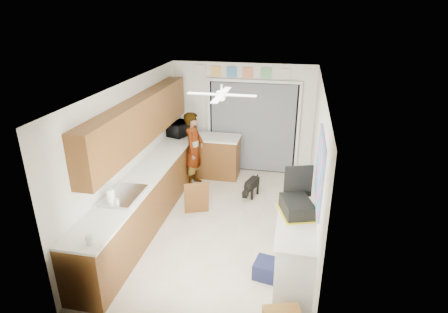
{
  "coord_description": "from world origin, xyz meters",
  "views": [
    {
      "loc": [
        1.24,
        -5.67,
        3.7
      ],
      "look_at": [
        0.0,
        0.4,
        1.15
      ],
      "focal_mm": 30.0,
      "sensor_mm": 36.0,
      "label": 1
    }
  ],
  "objects_px": {
    "paper_towel_roll": "(111,197)",
    "man": "(194,149)",
    "microwave": "(180,129)",
    "navy_crate": "(269,270)",
    "dog": "(252,187)",
    "suitcase": "(296,207)"
  },
  "relations": [
    {
      "from": "paper_towel_roll",
      "to": "man",
      "type": "relative_size",
      "value": 0.15
    },
    {
      "from": "suitcase",
      "to": "navy_crate",
      "type": "xyz_separation_m",
      "value": [
        -0.32,
        -0.28,
        -0.92
      ]
    },
    {
      "from": "microwave",
      "to": "man",
      "type": "relative_size",
      "value": 0.33
    },
    {
      "from": "microwave",
      "to": "paper_towel_roll",
      "type": "relative_size",
      "value": 2.17
    },
    {
      "from": "microwave",
      "to": "paper_towel_roll",
      "type": "bearing_deg",
      "value": -162.57
    },
    {
      "from": "suitcase",
      "to": "man",
      "type": "height_order",
      "value": "man"
    },
    {
      "from": "paper_towel_roll",
      "to": "microwave",
      "type": "bearing_deg",
      "value": 89.33
    },
    {
      "from": "microwave",
      "to": "paper_towel_roll",
      "type": "distance_m",
      "value": 3.19
    },
    {
      "from": "navy_crate",
      "to": "man",
      "type": "distance_m",
      "value": 3.36
    },
    {
      "from": "navy_crate",
      "to": "dog",
      "type": "distance_m",
      "value": 2.46
    },
    {
      "from": "paper_towel_roll",
      "to": "navy_crate",
      "type": "bearing_deg",
      "value": 0.12
    },
    {
      "from": "paper_towel_roll",
      "to": "navy_crate",
      "type": "distance_m",
      "value": 2.54
    },
    {
      "from": "suitcase",
      "to": "dog",
      "type": "bearing_deg",
      "value": 94.1
    },
    {
      "from": "microwave",
      "to": "man",
      "type": "xyz_separation_m",
      "value": [
        0.45,
        -0.47,
        -0.28
      ]
    },
    {
      "from": "microwave",
      "to": "paper_towel_roll",
      "type": "xyz_separation_m",
      "value": [
        -0.04,
        -3.19,
        -0.03
      ]
    },
    {
      "from": "suitcase",
      "to": "microwave",
      "type": "bearing_deg",
      "value": 113.66
    },
    {
      "from": "paper_towel_roll",
      "to": "suitcase",
      "type": "height_order",
      "value": "paper_towel_roll"
    },
    {
      "from": "microwave",
      "to": "dog",
      "type": "height_order",
      "value": "microwave"
    },
    {
      "from": "man",
      "to": "microwave",
      "type": "bearing_deg",
      "value": 46.21
    },
    {
      "from": "paper_towel_roll",
      "to": "dog",
      "type": "bearing_deg",
      "value": 53.28
    },
    {
      "from": "paper_towel_roll",
      "to": "man",
      "type": "xyz_separation_m",
      "value": [
        0.49,
        2.72,
        -0.25
      ]
    },
    {
      "from": "microwave",
      "to": "navy_crate",
      "type": "relative_size",
      "value": 1.33
    }
  ]
}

